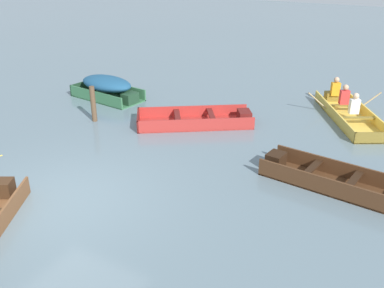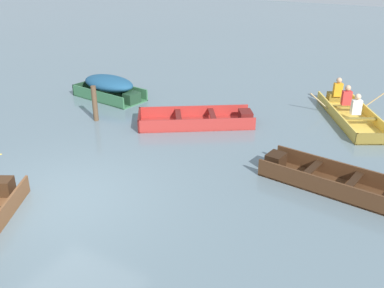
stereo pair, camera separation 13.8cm
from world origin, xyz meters
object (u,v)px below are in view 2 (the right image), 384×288
skiff_red_near_moored (201,120)px  rowboat_yellow_with_crew (349,111)px  skiff_dark_varnish_far_moored (325,179)px  skiff_green_mid_moored (110,86)px  mooring_post (95,103)px

skiff_red_near_moored → rowboat_yellow_with_crew: (3.69, 2.80, 0.07)m
skiff_red_near_moored → skiff_dark_varnish_far_moored: (4.10, -1.84, 0.02)m
skiff_red_near_moored → rowboat_yellow_with_crew: size_ratio=0.91×
skiff_green_mid_moored → mooring_post: 2.15m
skiff_dark_varnish_far_moored → rowboat_yellow_with_crew: rowboat_yellow_with_crew is taller
skiff_dark_varnish_far_moored → rowboat_yellow_with_crew: 4.65m
skiff_red_near_moored → mooring_post: mooring_post is taller
skiff_dark_varnish_far_moored → mooring_post: 7.01m
mooring_post → skiff_dark_varnish_far_moored: bearing=-4.2°
skiff_green_mid_moored → rowboat_yellow_with_crew: 7.92m
mooring_post → skiff_red_near_moored: bearing=24.7°
skiff_red_near_moored → skiff_dark_varnish_far_moored: size_ratio=1.10×
mooring_post → rowboat_yellow_with_crew: bearing=32.1°
skiff_green_mid_moored → mooring_post: bearing=-61.5°
skiff_dark_varnish_far_moored → rowboat_yellow_with_crew: size_ratio=0.83×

